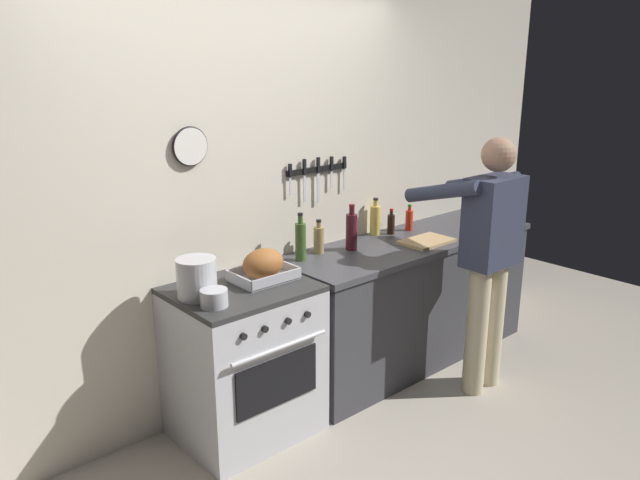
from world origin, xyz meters
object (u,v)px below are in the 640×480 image
(person_cook, at_px, (488,250))
(roasting_pan, at_px, (263,266))
(saucepan, at_px, (214,298))
(bottle_hot_sauce, at_px, (409,220))
(bottle_cooking_oil, at_px, (375,219))
(stock_pot, at_px, (197,278))
(bottle_olive_oil, at_px, (301,241))
(bottle_soy_sauce, at_px, (391,224))
(cutting_board, at_px, (427,241))
(bottle_wine_red, at_px, (352,231))
(stove, at_px, (244,361))
(bottle_vinegar, at_px, (319,239))

(person_cook, distance_m, roasting_pan, 1.44)
(saucepan, distance_m, bottle_hot_sauce, 1.87)
(person_cook, height_order, saucepan, person_cook)
(bottle_cooking_oil, bearing_deg, stock_pot, -172.03)
(bottle_hot_sauce, xyz_separation_m, bottle_cooking_oil, (-0.27, 0.09, 0.03))
(bottle_olive_oil, bearing_deg, bottle_soy_sauce, 2.48)
(roasting_pan, bearing_deg, stock_pot, 177.33)
(stock_pot, height_order, bottle_cooking_oil, bottle_cooking_oil)
(roasting_pan, bearing_deg, bottle_cooking_oil, 11.69)
(roasting_pan, relative_size, bottle_olive_oil, 1.17)
(cutting_board, xyz_separation_m, bottle_soy_sauce, (-0.02, 0.32, 0.07))
(bottle_wine_red, height_order, bottle_olive_oil, bottle_wine_red)
(stove, bearing_deg, roasting_pan, 3.90)
(person_cook, height_order, stock_pot, person_cook)
(stock_pot, bearing_deg, stove, -6.83)
(bottle_olive_oil, bearing_deg, stove, -164.77)
(person_cook, relative_size, bottle_hot_sauce, 8.62)
(cutting_board, relative_size, bottle_olive_oil, 1.19)
(saucepan, bearing_deg, bottle_olive_oil, 19.59)
(bottle_wine_red, xyz_separation_m, bottle_vinegar, (-0.21, 0.09, -0.04))
(bottle_soy_sauce, bearing_deg, stock_pot, -174.64)
(roasting_pan, height_order, bottle_vinegar, bottle_vinegar)
(cutting_board, bearing_deg, bottle_vinegar, 155.98)
(bottle_wine_red, bearing_deg, bottle_cooking_oil, 21.56)
(bottle_vinegar, bearing_deg, bottle_hot_sauce, -1.36)
(person_cook, height_order, bottle_soy_sauce, person_cook)
(saucepan, distance_m, bottle_wine_red, 1.23)
(stove, relative_size, bottle_wine_red, 2.95)
(roasting_pan, distance_m, bottle_wine_red, 0.79)
(roasting_pan, bearing_deg, saucepan, -160.47)
(person_cook, xyz_separation_m, bottle_vinegar, (-0.73, 0.78, 0.04))
(stock_pot, distance_m, bottle_soy_sauce, 1.68)
(stove, distance_m, bottle_wine_red, 1.11)
(roasting_pan, relative_size, bottle_cooking_oil, 1.33)
(bottle_hot_sauce, bearing_deg, roasting_pan, -173.82)
(stove, relative_size, bottle_cooking_oil, 3.39)
(person_cook, xyz_separation_m, bottle_soy_sauce, (-0.05, 0.78, 0.02))
(bottle_cooking_oil, relative_size, bottle_soy_sauce, 1.45)
(bottle_wine_red, bearing_deg, bottle_soy_sauce, 10.24)
(bottle_olive_oil, height_order, bottle_vinegar, bottle_olive_oil)
(roasting_pan, distance_m, stock_pot, 0.42)
(bottle_vinegar, distance_m, bottle_soy_sauce, 0.69)
(roasting_pan, distance_m, cutting_board, 1.29)
(stove, bearing_deg, bottle_vinegar, 14.27)
(bottle_wine_red, bearing_deg, bottle_hot_sauce, 5.70)
(stove, distance_m, bottle_vinegar, 0.93)
(bottle_soy_sauce, bearing_deg, person_cook, -86.65)
(roasting_pan, bearing_deg, bottle_hot_sauce, 6.18)
(saucepan, xyz_separation_m, cutting_board, (1.69, 0.01, -0.03))
(person_cook, xyz_separation_m, bottle_cooking_oil, (-0.14, 0.84, 0.06))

